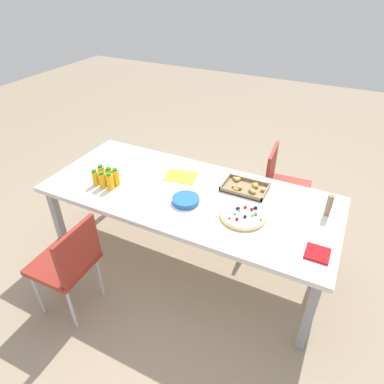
{
  "coord_description": "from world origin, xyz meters",
  "views": [
    {
      "loc": [
        1.0,
        -1.96,
        2.24
      ],
      "look_at": [
        0.03,
        -0.01,
        0.75
      ],
      "focal_mm": 31.59,
      "sensor_mm": 36.0,
      "label": 1
    }
  ],
  "objects_px": {
    "juice_bottle_2": "(110,181)",
    "juice_bottle_5": "(116,177)",
    "fruit_pizza": "(243,216)",
    "plate_stack": "(186,200)",
    "chair_far_right": "(281,183)",
    "cardboard_tube": "(329,205)",
    "chair_near_left": "(69,261)",
    "snack_tray": "(246,187)",
    "party_table": "(189,198)",
    "juice_bottle_0": "(95,178)",
    "napkin_stack": "(317,253)",
    "juice_bottle_3": "(102,173)",
    "juice_bottle_4": "(110,175)",
    "juice_bottle_1": "(103,180)",
    "paper_folder": "(181,176)"
  },
  "relations": [
    {
      "from": "chair_far_right",
      "to": "juice_bottle_0",
      "type": "distance_m",
      "value": 1.71
    },
    {
      "from": "napkin_stack",
      "to": "party_table",
      "type": "bearing_deg",
      "value": 166.34
    },
    {
      "from": "snack_tray",
      "to": "cardboard_tube",
      "type": "relative_size",
      "value": 2.12
    },
    {
      "from": "juice_bottle_0",
      "to": "party_table",
      "type": "bearing_deg",
      "value": 17.47
    },
    {
      "from": "napkin_stack",
      "to": "juice_bottle_0",
      "type": "bearing_deg",
      "value": 179.34
    },
    {
      "from": "juice_bottle_0",
      "to": "snack_tray",
      "type": "xyz_separation_m",
      "value": [
        1.12,
        0.48,
        -0.05
      ]
    },
    {
      "from": "juice_bottle_2",
      "to": "juice_bottle_4",
      "type": "xyz_separation_m",
      "value": [
        -0.07,
        0.08,
        -0.0
      ]
    },
    {
      "from": "plate_stack",
      "to": "snack_tray",
      "type": "bearing_deg",
      "value": 47.2
    },
    {
      "from": "juice_bottle_4",
      "to": "fruit_pizza",
      "type": "distance_m",
      "value": 1.14
    },
    {
      "from": "juice_bottle_4",
      "to": "napkin_stack",
      "type": "relative_size",
      "value": 0.91
    },
    {
      "from": "juice_bottle_2",
      "to": "juice_bottle_5",
      "type": "relative_size",
      "value": 0.98
    },
    {
      "from": "juice_bottle_1",
      "to": "juice_bottle_5",
      "type": "bearing_deg",
      "value": 46.73
    },
    {
      "from": "party_table",
      "to": "juice_bottle_4",
      "type": "bearing_deg",
      "value": -167.16
    },
    {
      "from": "juice_bottle_5",
      "to": "fruit_pizza",
      "type": "relative_size",
      "value": 0.45
    },
    {
      "from": "juice_bottle_0",
      "to": "juice_bottle_2",
      "type": "relative_size",
      "value": 0.95
    },
    {
      "from": "chair_near_left",
      "to": "juice_bottle_3",
      "type": "relative_size",
      "value": 5.72
    },
    {
      "from": "party_table",
      "to": "juice_bottle_0",
      "type": "relative_size",
      "value": 16.74
    },
    {
      "from": "party_table",
      "to": "juice_bottle_4",
      "type": "height_order",
      "value": "juice_bottle_4"
    },
    {
      "from": "chair_near_left",
      "to": "fruit_pizza",
      "type": "bearing_deg",
      "value": -55.39
    },
    {
      "from": "juice_bottle_1",
      "to": "snack_tray",
      "type": "bearing_deg",
      "value": 24.8
    },
    {
      "from": "juice_bottle_4",
      "to": "juice_bottle_5",
      "type": "bearing_deg",
      "value": -3.74
    },
    {
      "from": "plate_stack",
      "to": "chair_far_right",
      "type": "bearing_deg",
      "value": 61.36
    },
    {
      "from": "juice_bottle_4",
      "to": "snack_tray",
      "type": "relative_size",
      "value": 0.39
    },
    {
      "from": "chair_near_left",
      "to": "juice_bottle_2",
      "type": "distance_m",
      "value": 0.68
    },
    {
      "from": "juice_bottle_0",
      "to": "juice_bottle_5",
      "type": "bearing_deg",
      "value": 27.33
    },
    {
      "from": "cardboard_tube",
      "to": "juice_bottle_4",
      "type": "bearing_deg",
      "value": -168.46
    },
    {
      "from": "fruit_pizza",
      "to": "plate_stack",
      "type": "relative_size",
      "value": 1.58
    },
    {
      "from": "chair_near_left",
      "to": "snack_tray",
      "type": "height_order",
      "value": "chair_near_left"
    },
    {
      "from": "juice_bottle_2",
      "to": "paper_folder",
      "type": "bearing_deg",
      "value": 44.73
    },
    {
      "from": "paper_folder",
      "to": "snack_tray",
      "type": "bearing_deg",
      "value": 6.67
    },
    {
      "from": "party_table",
      "to": "cardboard_tube",
      "type": "relative_size",
      "value": 13.9
    },
    {
      "from": "juice_bottle_3",
      "to": "napkin_stack",
      "type": "bearing_deg",
      "value": -3.06
    },
    {
      "from": "chair_near_left",
      "to": "cardboard_tube",
      "type": "bearing_deg",
      "value": -57.66
    },
    {
      "from": "party_table",
      "to": "chair_far_right",
      "type": "relative_size",
      "value": 2.79
    },
    {
      "from": "party_table",
      "to": "fruit_pizza",
      "type": "bearing_deg",
      "value": -11.83
    },
    {
      "from": "fruit_pizza",
      "to": "plate_stack",
      "type": "xyz_separation_m",
      "value": [
        -0.45,
        -0.02,
        0.01
      ]
    },
    {
      "from": "chair_far_right",
      "to": "cardboard_tube",
      "type": "xyz_separation_m",
      "value": [
        0.45,
        -0.65,
        0.31
      ]
    },
    {
      "from": "chair_far_right",
      "to": "cardboard_tube",
      "type": "relative_size",
      "value": 4.98
    },
    {
      "from": "juice_bottle_1",
      "to": "cardboard_tube",
      "type": "relative_size",
      "value": 0.83
    },
    {
      "from": "juice_bottle_3",
      "to": "snack_tray",
      "type": "bearing_deg",
      "value": 20.11
    },
    {
      "from": "juice_bottle_0",
      "to": "juice_bottle_4",
      "type": "xyz_separation_m",
      "value": [
        0.08,
        0.08,
        -0.0
      ]
    },
    {
      "from": "juice_bottle_3",
      "to": "fruit_pizza",
      "type": "height_order",
      "value": "juice_bottle_3"
    },
    {
      "from": "juice_bottle_0",
      "to": "juice_bottle_3",
      "type": "relative_size",
      "value": 0.95
    },
    {
      "from": "party_table",
      "to": "paper_folder",
      "type": "xyz_separation_m",
      "value": [
        -0.17,
        0.19,
        0.06
      ]
    },
    {
      "from": "party_table",
      "to": "napkin_stack",
      "type": "xyz_separation_m",
      "value": [
        1.03,
        -0.25,
        0.06
      ]
    },
    {
      "from": "cardboard_tube",
      "to": "paper_folder",
      "type": "xyz_separation_m",
      "value": [
        -1.19,
        -0.01,
        -0.08
      ]
    },
    {
      "from": "napkin_stack",
      "to": "juice_bottle_2",
      "type": "bearing_deg",
      "value": 179.15
    },
    {
      "from": "chair_near_left",
      "to": "juice_bottle_1",
      "type": "relative_size",
      "value": 5.98
    },
    {
      "from": "juice_bottle_1",
      "to": "juice_bottle_4",
      "type": "height_order",
      "value": "juice_bottle_1"
    },
    {
      "from": "cardboard_tube",
      "to": "paper_folder",
      "type": "bearing_deg",
      "value": -179.66
    }
  ]
}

